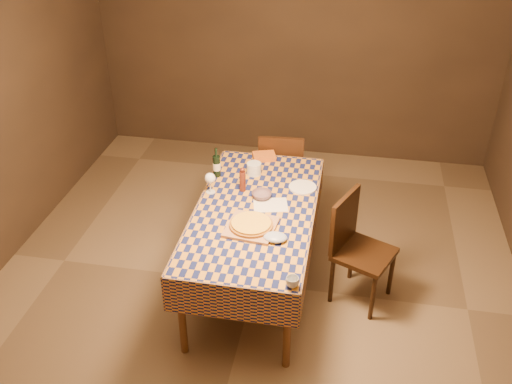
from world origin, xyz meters
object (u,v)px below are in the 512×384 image
bowl (262,195)px  cutting_board (251,227)px  dining_table (255,217)px  white_plate (303,187)px  chair_right (356,243)px  pizza (251,224)px  wine_bottle (217,166)px  chair_far (281,170)px

bowl → cutting_board: bearing=-90.6°
dining_table → white_plate: bearing=49.2°
cutting_board → white_plate: 0.72m
cutting_board → chair_right: 0.88m
pizza → chair_right: 0.89m
chair_right → bowl: bearing=169.4°
cutting_board → bowl: bowl is taller
wine_bottle → chair_right: size_ratio=0.29×
bowl → white_plate: 0.38m
cutting_board → white_plate: bearing=63.9°
dining_table → wine_bottle: size_ratio=6.93×
white_plate → chair_right: (0.47, -0.36, -0.25)m
pizza → wine_bottle: (-0.44, 0.71, 0.06)m
pizza → bowl: 0.43m
cutting_board → dining_table: bearing=94.2°
dining_table → pizza: size_ratio=4.49×
bowl → white_plate: bearing=34.1°
chair_far → cutting_board: bearing=-91.8°
cutting_board → chair_right: size_ratio=0.38×
chair_right → pizza: bearing=-160.1°
cutting_board → wine_bottle: size_ratio=1.34×
cutting_board → bowl: (0.00, 0.43, 0.01)m
bowl → chair_right: 0.84m
dining_table → cutting_board: bearing=-85.8°
white_plate → pizza: bearing=-116.1°
dining_table → chair_right: bearing=2.1°
pizza → wine_bottle: wine_bottle is taller
dining_table → wine_bottle: wine_bottle is taller
bowl → white_plate: (0.31, 0.21, -0.02)m
chair_far → pizza: bearing=-91.8°
dining_table → bowl: size_ratio=11.42×
cutting_board → chair_far: chair_far is taller
white_plate → cutting_board: bearing=-116.1°
dining_table → cutting_board: cutting_board is taller
bowl → chair_right: chair_right is taller
dining_table → white_plate: size_ratio=7.98×
cutting_board → pizza: size_ratio=0.87×
wine_bottle → chair_far: (0.48, 0.62, -0.35)m
bowl → wine_bottle: (-0.44, 0.28, 0.07)m
pizza → white_plate: size_ratio=1.78×
dining_table → bowl: 0.21m
wine_bottle → dining_table: bearing=-47.6°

